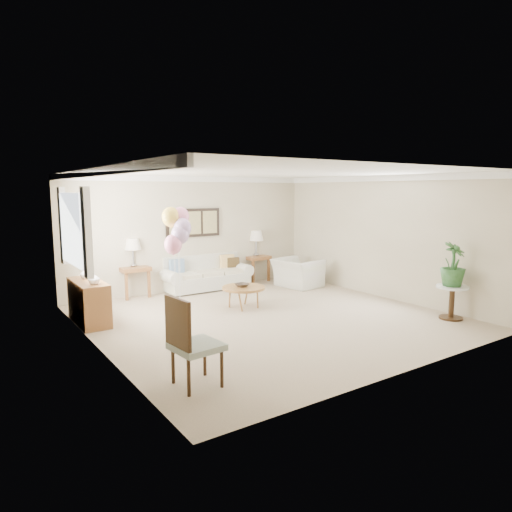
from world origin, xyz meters
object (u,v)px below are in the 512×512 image
at_px(coffee_table, 244,288).
at_px(sofa, 206,276).
at_px(armchair, 298,273).
at_px(balloon_cluster, 177,229).
at_px(accent_chair, 190,341).

bearing_deg(coffee_table, sofa, 83.90).
xyz_separation_m(armchair, balloon_cluster, (-3.58, -1.08, 1.30)).
height_order(sofa, armchair, sofa).
height_order(coffee_table, accent_chair, accent_chair).
xyz_separation_m(sofa, armchair, (1.94, -1.01, 0.02)).
bearing_deg(accent_chair, balloon_cluster, 68.03).
xyz_separation_m(coffee_table, accent_chair, (-2.47, -2.71, 0.17)).
relative_size(armchair, accent_chair, 0.94).
xyz_separation_m(coffee_table, balloon_cluster, (-1.42, -0.12, 1.25)).
height_order(armchair, accent_chair, accent_chair).
bearing_deg(balloon_cluster, sofa, 52.02).
bearing_deg(coffee_table, accent_chair, -132.30).
relative_size(sofa, balloon_cluster, 1.07).
relative_size(coffee_table, armchair, 0.82).
relative_size(sofa, armchair, 2.09).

